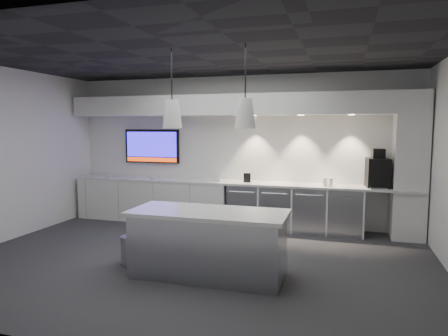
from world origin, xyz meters
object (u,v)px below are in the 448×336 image
(island, at_px, (208,243))
(coffee_machine, at_px, (378,171))
(wall_tv, at_px, (152,146))
(bin, at_px, (131,250))

(island, distance_m, coffee_machine, 3.61)
(wall_tv, distance_m, island, 3.89)
(bin, relative_size, coffee_machine, 0.60)
(bin, bearing_deg, coffee_machine, 36.53)
(wall_tv, bearing_deg, coffee_machine, -3.09)
(wall_tv, height_order, coffee_machine, wall_tv)
(wall_tv, relative_size, island, 0.60)
(bin, bearing_deg, island, -4.83)
(island, relative_size, coffee_machine, 3.01)
(bin, height_order, coffee_machine, coffee_machine)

